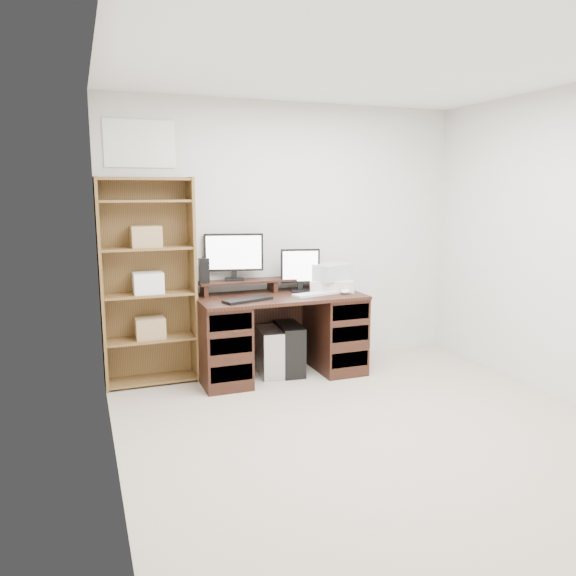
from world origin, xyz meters
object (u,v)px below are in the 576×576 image
printer (331,285)px  tower_silver (269,352)px  monitor_small (300,268)px  tower_black (290,349)px  monitor_wide (234,254)px  desk (280,334)px  bookshelf (148,280)px

printer → tower_silver: printer is taller
monitor_small → tower_black: size_ratio=0.84×
monitor_wide → tower_black: monitor_wide is taller
desk → monitor_small: size_ratio=3.75×
tower_black → monitor_small: bearing=37.9°
printer → tower_black: 0.72m
monitor_wide → tower_black: (0.46, -0.24, -0.88)m
tower_silver → desk: bearing=-15.6°
bookshelf → tower_black: bearing=-8.6°
desk → tower_black: bearing=12.8°
printer → bookshelf: size_ratio=0.23×
tower_black → printer: bearing=10.5°
monitor_wide → printer: 0.97m
tower_black → desk: bearing=-160.7°
tower_silver → tower_black: tower_black is taller
monitor_wide → monitor_small: 0.63m
monitor_wide → tower_black: 1.02m
desk → bookshelf: (-1.14, 0.21, 0.53)m
monitor_small → desk: bearing=-142.8°
bookshelf → monitor_small: bearing=-4.4°
monitor_wide → printer: bearing=0.1°
desk → monitor_wide: (-0.35, 0.26, 0.72)m
desk → bookshelf: bookshelf is taller
tower_silver → bookshelf: (-1.05, 0.18, 0.70)m
bookshelf → printer: bearing=-5.4°
monitor_wide → bookshelf: bookshelf is taller
desk → printer: (0.54, 0.05, 0.41)m
monitor_wide → tower_black: size_ratio=1.11×
monitor_small → tower_black: monitor_small is taller
printer → monitor_wide: bearing=-171.9°
monitor_wide → tower_black: bearing=-14.2°
desk → bookshelf: bearing=169.4°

